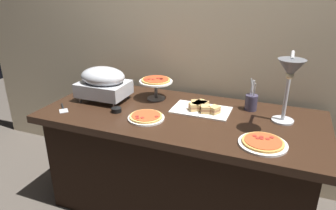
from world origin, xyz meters
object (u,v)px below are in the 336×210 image
pizza_plate_front (146,117)px  sauce_cup_near (116,110)px  sandwich_platter (201,108)px  pizza_plate_center (263,143)px  pizza_plate_raised_stand (156,83)px  serving_spatula (63,109)px  heat_lamp (290,75)px  utensil_holder (251,102)px  chafing_dish (103,82)px

pizza_plate_front → sauce_cup_near: same height
sandwich_platter → pizza_plate_center: bearing=-36.8°
pizza_plate_front → sandwich_platter: 0.40m
pizza_plate_center → sauce_cup_near: bearing=174.3°
pizza_plate_raised_stand → serving_spatula: bearing=-141.0°
pizza_plate_center → serving_spatula: pizza_plate_center is taller
pizza_plate_front → heat_lamp: bearing=9.0°
sauce_cup_near → utensil_holder: size_ratio=0.31×
pizza_plate_front → serving_spatula: pizza_plate_front is taller
pizza_plate_front → pizza_plate_center: same height
pizza_plate_front → pizza_plate_center: bearing=-5.5°
chafing_dish → pizza_plate_raised_stand: size_ratio=1.44×
utensil_holder → serving_spatula: (-1.23, -0.48, -0.06)m
pizza_plate_center → chafing_dish: bearing=167.4°
sauce_cup_near → serving_spatula: 0.39m
chafing_dish → sandwich_platter: (0.74, 0.07, -0.12)m
chafing_dish → sandwich_platter: size_ratio=0.90×
heat_lamp → pizza_plate_center: heat_lamp is taller
pizza_plate_raised_stand → pizza_plate_center: bearing=-27.5°
chafing_dish → utensil_holder: 1.08m
heat_lamp → pizza_plate_front: bearing=-171.0°
sandwich_platter → utensil_holder: utensil_holder is taller
heat_lamp → sauce_cup_near: bearing=-174.4°
sandwich_platter → pizza_plate_front: bearing=-138.9°
pizza_plate_center → sauce_cup_near: (-0.99, 0.10, 0.00)m
sauce_cup_near → serving_spatula: (-0.38, -0.09, -0.01)m
chafing_dish → serving_spatula: size_ratio=2.48×
sauce_cup_near → utensil_holder: bearing=24.1°
pizza_plate_front → sandwich_platter: (0.30, 0.26, 0.01)m
pizza_plate_front → sandwich_platter: sandwich_platter is taller
sandwich_platter → serving_spatula: (-0.92, -0.33, -0.02)m
chafing_dish → sauce_cup_near: 0.29m
serving_spatula → pizza_plate_center: bearing=-0.2°
chafing_dish → pizza_plate_raised_stand: (0.35, 0.17, -0.01)m
pizza_plate_front → serving_spatula: 0.62m
pizza_plate_center → utensil_holder: size_ratio=1.18×
utensil_holder → sauce_cup_near: bearing=-155.9°
heat_lamp → serving_spatula: size_ratio=3.19×
pizza_plate_front → serving_spatula: bearing=-173.8°
pizza_plate_raised_stand → sandwich_platter: (0.39, -0.10, -0.11)m
utensil_holder → heat_lamp: bearing=-51.9°
sandwich_platter → sauce_cup_near: (-0.54, -0.24, -0.01)m
heat_lamp → pizza_plate_front: heat_lamp is taller
utensil_holder → pizza_plate_center: bearing=-74.7°
heat_lamp → utensil_holder: (-0.22, 0.28, -0.30)m
pizza_plate_raised_stand → sandwich_platter: 0.41m
serving_spatula → pizza_plate_raised_stand: bearing=39.0°
sandwich_platter → utensil_holder: bearing=25.0°
chafing_dish → serving_spatula: 0.35m
chafing_dish → heat_lamp: heat_lamp is taller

